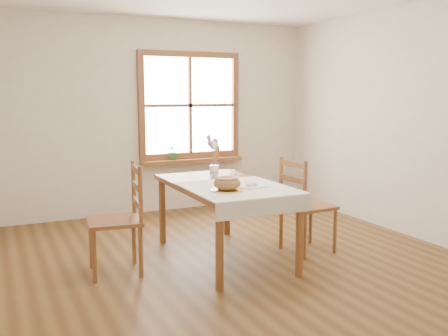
# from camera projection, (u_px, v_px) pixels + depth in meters

# --- Properties ---
(ground) EXTENTS (5.00, 5.00, 0.00)m
(ground) POSITION_uv_depth(u_px,v_px,m) (238.00, 267.00, 4.69)
(ground) COLOR brown
(ground) RESTS_ON ground
(room_walls) EXTENTS (4.60, 5.10, 2.65)m
(room_walls) POSITION_uv_depth(u_px,v_px,m) (238.00, 83.00, 4.43)
(room_walls) COLOR #EFE3CF
(room_walls) RESTS_ON ground
(window) EXTENTS (1.46, 0.08, 1.46)m
(window) POSITION_uv_depth(u_px,v_px,m) (190.00, 105.00, 6.89)
(window) COLOR #935A2D
(window) RESTS_ON ground
(window_sill) EXTENTS (1.46, 0.20, 0.05)m
(window_sill) POSITION_uv_depth(u_px,v_px,m) (192.00, 160.00, 6.94)
(window_sill) COLOR #935A2D
(window_sill) RESTS_ON ground
(dining_table) EXTENTS (0.90, 1.60, 0.75)m
(dining_table) POSITION_uv_depth(u_px,v_px,m) (224.00, 192.00, 4.85)
(dining_table) COLOR #935A2D
(dining_table) RESTS_ON ground
(table_linen) EXTENTS (0.91, 0.99, 0.01)m
(table_linen) POSITION_uv_depth(u_px,v_px,m) (238.00, 188.00, 4.57)
(table_linen) COLOR white
(table_linen) RESTS_ON dining_table
(chair_left) EXTENTS (0.54, 0.52, 0.99)m
(chair_left) POSITION_uv_depth(u_px,v_px,m) (114.00, 219.00, 4.47)
(chair_left) COLOR #935A2D
(chair_left) RESTS_ON ground
(chair_right) EXTENTS (0.51, 0.49, 0.97)m
(chair_right) POSITION_uv_depth(u_px,v_px,m) (308.00, 205.00, 5.10)
(chair_right) COLOR #935A2D
(chair_right) RESTS_ON ground
(bread_plate) EXTENTS (0.35, 0.35, 0.02)m
(bread_plate) POSITION_uv_depth(u_px,v_px,m) (227.00, 190.00, 4.41)
(bread_plate) COLOR white
(bread_plate) RESTS_ON table_linen
(bread_loaf) EXTENTS (0.24, 0.24, 0.13)m
(bread_loaf) POSITION_uv_depth(u_px,v_px,m) (227.00, 182.00, 4.39)
(bread_loaf) COLOR #AC793D
(bread_loaf) RESTS_ON bread_plate
(egg_napkin) EXTENTS (0.29, 0.26, 0.01)m
(egg_napkin) POSITION_uv_depth(u_px,v_px,m) (252.00, 186.00, 4.61)
(egg_napkin) COLOR white
(egg_napkin) RESTS_ON table_linen
(eggs) EXTENTS (0.22, 0.21, 0.04)m
(eggs) POSITION_uv_depth(u_px,v_px,m) (252.00, 183.00, 4.60)
(eggs) COLOR white
(eggs) RESTS_ON egg_napkin
(salt_shaker) EXTENTS (0.06, 0.06, 0.10)m
(salt_shaker) POSITION_uv_depth(u_px,v_px,m) (232.00, 177.00, 4.84)
(salt_shaker) COLOR white
(salt_shaker) RESTS_ON table_linen
(pepper_shaker) EXTENTS (0.07, 0.07, 0.10)m
(pepper_shaker) POSITION_uv_depth(u_px,v_px,m) (233.00, 174.00, 4.99)
(pepper_shaker) COLOR white
(pepper_shaker) RESTS_ON table_linen
(flower_vase) EXTENTS (0.10, 0.10, 0.11)m
(flower_vase) POSITION_uv_depth(u_px,v_px,m) (214.00, 171.00, 5.27)
(flower_vase) COLOR white
(flower_vase) RESTS_ON dining_table
(lavender_bouquet) EXTENTS (0.17, 0.17, 0.32)m
(lavender_bouquet) POSITION_uv_depth(u_px,v_px,m) (214.00, 151.00, 5.24)
(lavender_bouquet) COLOR #755699
(lavender_bouquet) RESTS_ON flower_vase
(potted_plant) EXTENTS (0.24, 0.26, 0.18)m
(potted_plant) POSITION_uv_depth(u_px,v_px,m) (173.00, 153.00, 6.81)
(potted_plant) COLOR #2D6829
(potted_plant) RESTS_ON window_sill
(amber_bottle) EXTENTS (0.06, 0.06, 0.18)m
(amber_bottle) POSITION_uv_depth(u_px,v_px,m) (217.00, 151.00, 7.09)
(amber_bottle) COLOR #AB601F
(amber_bottle) RESTS_ON window_sill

